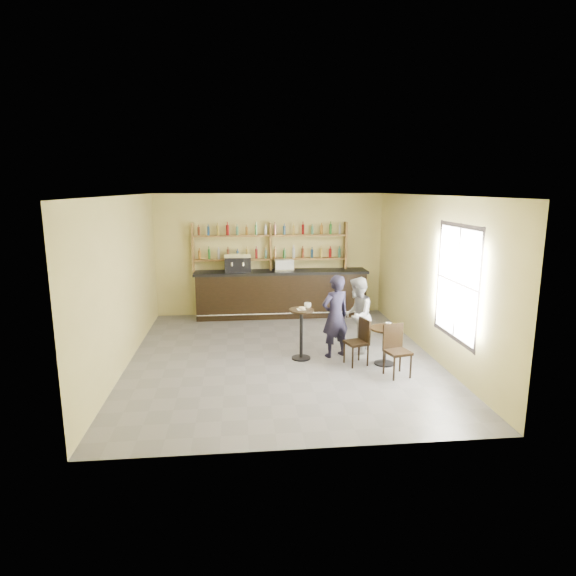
{
  "coord_description": "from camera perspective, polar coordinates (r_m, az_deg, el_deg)",
  "views": [
    {
      "loc": [
        -0.83,
        -9.16,
        3.34
      ],
      "look_at": [
        0.2,
        0.8,
        1.25
      ],
      "focal_mm": 30.0,
      "sensor_mm": 36.0,
      "label": 1
    }
  ],
  "objects": [
    {
      "name": "pastry_case",
      "position": [
        12.52,
        -0.47,
        2.73
      ],
      "size": [
        0.51,
        0.41,
        0.3
      ],
      "primitive_type": null,
      "rotation": [
        0.0,
        0.0,
        0.04
      ],
      "color": "silver",
      "rests_on": "bar_counter"
    },
    {
      "name": "napkin",
      "position": [
        9.39,
        1.59,
        -2.54
      ],
      "size": [
        0.17,
        0.17,
        0.0
      ],
      "primitive_type": "cube",
      "rotation": [
        0.0,
        0.0,
        0.11
      ],
      "color": "white",
      "rests_on": "pedestal_table"
    },
    {
      "name": "window_frame",
      "position": [
        8.98,
        19.38,
        0.59
      ],
      "size": [
        0.04,
        1.7,
        2.1
      ],
      "primitive_type": null,
      "color": "black",
      "rests_on": "wall_right"
    },
    {
      "name": "window_pane",
      "position": [
        8.98,
        19.41,
        0.59
      ],
      "size": [
        0.0,
        2.0,
        2.0
      ],
      "primitive_type": "plane",
      "rotation": [
        1.57,
        0.0,
        -1.57
      ],
      "color": "white",
      "rests_on": "wall_right"
    },
    {
      "name": "floor",
      "position": [
        9.78,
        -0.69,
        -8.17
      ],
      "size": [
        7.0,
        7.0,
        0.0
      ],
      "primitive_type": "plane",
      "color": "slate",
      "rests_on": "ground"
    },
    {
      "name": "pedestal_table",
      "position": [
        9.53,
        1.58,
        -5.5
      ],
      "size": [
        0.59,
        0.59,
        1.01
      ],
      "primitive_type": null,
      "rotation": [
        0.0,
        0.0,
        0.23
      ],
      "color": "black",
      "rests_on": "floor"
    },
    {
      "name": "bar_counter",
      "position": [
        12.65,
        -0.8,
        -0.67
      ],
      "size": [
        4.51,
        0.88,
        1.22
      ],
      "primitive_type": null,
      "color": "black",
      "rests_on": "floor"
    },
    {
      "name": "espresso_machine",
      "position": [
        12.45,
        -6.01,
        3.03
      ],
      "size": [
        0.68,
        0.45,
        0.48
      ],
      "primitive_type": null,
      "rotation": [
        0.0,
        0.0,
        0.04
      ],
      "color": "black",
      "rests_on": "bar_counter"
    },
    {
      "name": "cup_cafe",
      "position": [
        9.36,
        11.8,
        -4.33
      ],
      "size": [
        0.14,
        0.14,
        0.1
      ],
      "primitive_type": "imported",
      "rotation": [
        0.0,
        0.0,
        0.35
      ],
      "color": "white",
      "rests_on": "cafe_table"
    },
    {
      "name": "man_main",
      "position": [
        9.63,
        5.62,
        -3.35
      ],
      "size": [
        0.71,
        0.6,
        1.67
      ],
      "primitive_type": "imported",
      "rotation": [
        0.0,
        0.0,
        3.53
      ],
      "color": "black",
      "rests_on": "floor"
    },
    {
      "name": "donut",
      "position": [
        9.38,
        1.66,
        -2.4
      ],
      "size": [
        0.17,
        0.17,
        0.05
      ],
      "primitive_type": "torus",
      "rotation": [
        0.0,
        0.0,
        -0.38
      ],
      "color": "#BC9544",
      "rests_on": "napkin"
    },
    {
      "name": "cup_pedestal",
      "position": [
        9.5,
        2.35,
        -2.07
      ],
      "size": [
        0.16,
        0.16,
        0.11
      ],
      "primitive_type": "imported",
      "rotation": [
        0.0,
        0.0,
        0.16
      ],
      "color": "white",
      "rests_on": "pedestal_table"
    },
    {
      "name": "patron_second",
      "position": [
        9.91,
        8.16,
        -3.25
      ],
      "size": [
        0.85,
        0.94,
        1.58
      ],
      "primitive_type": "imported",
      "rotation": [
        0.0,
        0.0,
        -1.97
      ],
      "color": "gray",
      "rests_on": "floor"
    },
    {
      "name": "wall_right",
      "position": [
        10.08,
        16.54,
        1.36
      ],
      "size": [
        0.0,
        7.0,
        7.0
      ],
      "primitive_type": "plane",
      "rotation": [
        1.57,
        0.0,
        -1.57
      ],
      "color": "#CABE72",
      "rests_on": "floor"
    },
    {
      "name": "chair_south",
      "position": [
        8.91,
        12.88,
        -7.33
      ],
      "size": [
        0.49,
        0.49,
        0.93
      ],
      "primitive_type": null,
      "rotation": [
        0.0,
        0.0,
        0.24
      ],
      "color": "black",
      "rests_on": "floor"
    },
    {
      "name": "wall_left",
      "position": [
        9.57,
        -18.91,
        0.67
      ],
      "size": [
        0.0,
        7.0,
        7.0
      ],
      "primitive_type": "plane",
      "rotation": [
        1.57,
        0.0,
        1.57
      ],
      "color": "#CABE72",
      "rests_on": "floor"
    },
    {
      "name": "wall_front",
      "position": [
        5.98,
        2.32,
        -5.15
      ],
      "size": [
        7.0,
        0.0,
        7.0
      ],
      "primitive_type": "plane",
      "rotation": [
        -1.57,
        0.0,
        0.0
      ],
      "color": "#CABE72",
      "rests_on": "floor"
    },
    {
      "name": "cafe_table",
      "position": [
        9.47,
        11.41,
        -6.76
      ],
      "size": [
        0.68,
        0.68,
        0.73
      ],
      "primitive_type": null,
      "rotation": [
        0.0,
        0.0,
        -0.21
      ],
      "color": "black",
      "rests_on": "floor"
    },
    {
      "name": "wall_back",
      "position": [
        12.8,
        -2.13,
        3.98
      ],
      "size": [
        7.0,
        0.0,
        7.0
      ],
      "primitive_type": "plane",
      "rotation": [
        1.57,
        0.0,
        0.0
      ],
      "color": "#CABE72",
      "rests_on": "floor"
    },
    {
      "name": "liquor_bottles",
      "position": [
        12.63,
        -2.11,
        5.6
      ],
      "size": [
        3.68,
        0.1,
        1.0
      ],
      "primitive_type": null,
      "color": "#8C5919",
      "rests_on": "shelf_unit"
    },
    {
      "name": "ceiling",
      "position": [
        9.2,
        -0.74,
        10.92
      ],
      "size": [
        7.0,
        7.0,
        0.0
      ],
      "primitive_type": "plane",
      "rotation": [
        3.14,
        0.0,
        0.0
      ],
      "color": "white",
      "rests_on": "wall_back"
    },
    {
      "name": "chair_west",
      "position": [
        9.34,
        8.09,
        -6.37
      ],
      "size": [
        0.48,
        0.48,
        0.89
      ],
      "primitive_type": null,
      "rotation": [
        0.0,
        0.0,
        -1.28
      ],
      "color": "black",
      "rests_on": "floor"
    },
    {
      "name": "shelf_unit",
      "position": [
        12.65,
        -2.1,
        4.84
      ],
      "size": [
        4.0,
        0.26,
        1.4
      ],
      "primitive_type": null,
      "color": "brown",
      "rests_on": "wall_back"
    }
  ]
}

